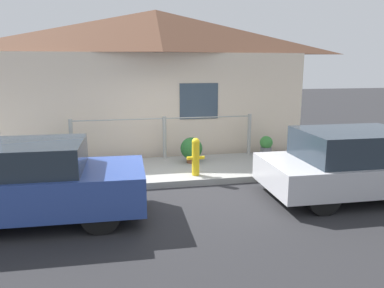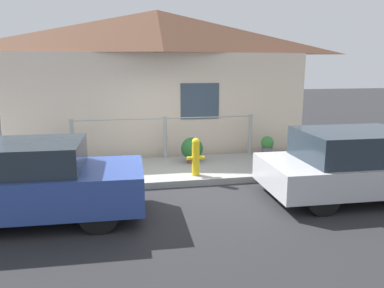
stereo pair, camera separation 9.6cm
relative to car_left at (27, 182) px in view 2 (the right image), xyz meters
The scene contains 10 objects.
ground_plane 3.13m from the car_left, 24.04° to the left, with size 60.00×60.00×0.00m, color #262628.
sidewalk 3.70m from the car_left, 40.33° to the left, with size 24.00×2.24×0.15m.
house 6.16m from the car_left, 59.93° to the left, with size 8.82×2.23×4.20m.
fence 4.34m from the car_left, 50.14° to the left, with size 4.90×0.10×1.14m.
car_left is the anchor object (origin of this frame).
car_right 6.26m from the car_left, ahead, with size 3.93×1.89×1.37m.
fire_hydrant 3.64m from the car_left, 26.31° to the left, with size 0.41×0.18×0.87m.
potted_plant_near_hydrant 4.36m from the car_left, 38.75° to the left, with size 0.57×0.57×0.66m.
potted_plant_by_fence 2.75m from the car_left, 84.68° to the left, with size 0.49×0.49×0.60m.
potted_plant_corner 6.49m from the car_left, 29.45° to the left, with size 0.36×0.36×0.53m.
Camera 2 is at (-1.20, -7.73, 2.65)m, focal length 35.00 mm.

